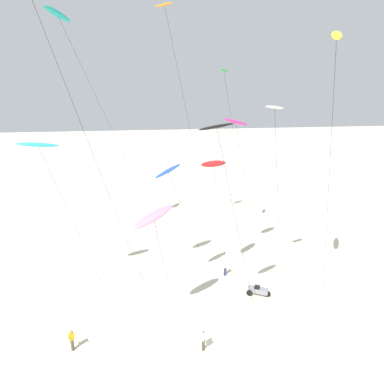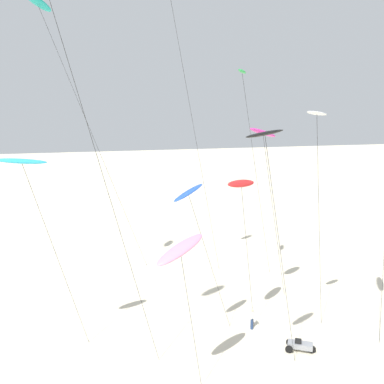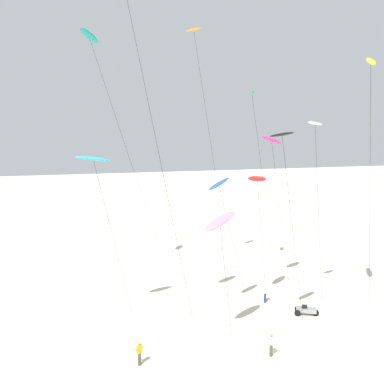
{
  "view_description": "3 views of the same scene",
  "coord_description": "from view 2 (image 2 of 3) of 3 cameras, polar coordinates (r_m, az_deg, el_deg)",
  "views": [
    {
      "loc": [
        -2.8,
        -19.53,
        17.65
      ],
      "look_at": [
        1.26,
        7.42,
        9.05
      ],
      "focal_mm": 30.65,
      "sensor_mm": 36.0,
      "label": 1
    },
    {
      "loc": [
        -6.54,
        -19.45,
        17.03
      ],
      "look_at": [
        -0.37,
        6.72,
        11.25
      ],
      "focal_mm": 39.55,
      "sensor_mm": 36.0,
      "label": 2
    },
    {
      "loc": [
        -13.06,
        -28.8,
        16.07
      ],
      "look_at": [
        -2.31,
        8.2,
        10.55
      ],
      "focal_mm": 43.05,
      "sensor_mm": 36.0,
      "label": 3
    }
  ],
  "objects": [
    {
      "name": "kite_magenta",
      "position": [
        31.32,
        9.58,
        7.77
      ],
      "size": [
        5.74,
        4.95,
        15.39
      ],
      "color": "#D8339E",
      "rests_on": "ground"
    },
    {
      "name": "kite_red",
      "position": [
        28.39,
        6.67,
        1.08
      ],
      "size": [
        3.51,
        3.16,
        12.11
      ],
      "color": "red",
      "rests_on": "ground"
    },
    {
      "name": "beach_buggy",
      "position": [
        32.15,
        14.29,
        -19.38
      ],
      "size": [
        2.07,
        1.65,
        0.82
      ],
      "color": "gray",
      "rests_on": "ground"
    },
    {
      "name": "kite_orange",
      "position": [
        35.75,
        -2.76,
        23.99
      ],
      "size": [
        6.9,
        5.96,
        25.6
      ],
      "color": "orange",
      "rests_on": "ground"
    },
    {
      "name": "kite_pink",
      "position": [
        22.38,
        -1.57,
        -7.8
      ],
      "size": [
        3.22,
        2.57,
        10.17
      ],
      "color": "pink",
      "rests_on": "ground"
    },
    {
      "name": "kite_black",
      "position": [
        20.91,
        9.9,
        7.19
      ],
      "size": [
        5.76,
        4.84,
        15.78
      ],
      "color": "black",
      "rests_on": "ground"
    },
    {
      "name": "kite_flyer_nearest",
      "position": [
        33.83,
        8.1,
        -16.49
      ],
      "size": [
        0.68,
        0.66,
        1.67
      ],
      "color": "navy",
      "rests_on": "ground"
    },
    {
      "name": "kite_cyan",
      "position": [
        26.33,
        -21.93,
        3.67
      ],
      "size": [
        4.62,
        3.73,
        14.03
      ],
      "color": "#33BFE0",
      "rests_on": "ground"
    },
    {
      "name": "kite_teal",
      "position": [
        35.56,
        -19.98,
        22.65
      ],
      "size": [
        9.57,
        9.01,
        24.78
      ],
      "color": "teal",
      "rests_on": "ground"
    },
    {
      "name": "kite_blue",
      "position": [
        25.95,
        -0.43,
        -0.28
      ],
      "size": [
        5.35,
        4.61,
        12.1
      ],
      "color": "blue",
      "rests_on": "ground"
    },
    {
      "name": "kite_white",
      "position": [
        28.19,
        16.51,
        9.36
      ],
      "size": [
        4.03,
        3.36,
        16.56
      ],
      "color": "white",
      "rests_on": "ground"
    },
    {
      "name": "kite_green",
      "position": [
        35.14,
        6.87,
        15.18
      ],
      "size": [
        5.87,
        5.53,
        19.62
      ],
      "color": "green",
      "rests_on": "ground"
    }
  ]
}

